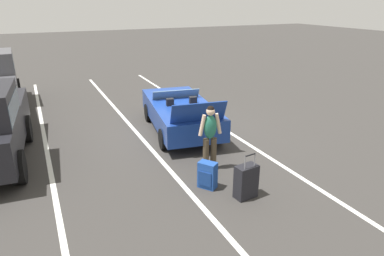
{
  "coord_description": "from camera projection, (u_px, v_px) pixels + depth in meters",
  "views": [
    {
      "loc": [
        -9.61,
        4.1,
        4.0
      ],
      "look_at": [
        -1.76,
        0.41,
        0.75
      ],
      "focal_mm": 32.22,
      "sensor_mm": 36.0,
      "label": 1
    }
  ],
  "objects": [
    {
      "name": "ground_plane",
      "position": [
        180.0,
        131.0,
        11.18
      ],
      "size": [
        80.0,
        80.0,
        0.0
      ],
      "primitive_type": "plane",
      "color": "#383533"
    },
    {
      "name": "lot_line_near",
      "position": [
        217.0,
        125.0,
        11.72
      ],
      "size": [
        18.0,
        0.12,
        0.01
      ],
      "primitive_type": "cube",
      "color": "silver",
      "rests_on": "ground_plane"
    },
    {
      "name": "lot_line_mid",
      "position": [
        141.0,
        137.0,
        10.65
      ],
      "size": [
        18.0,
        0.12,
        0.01
      ],
      "primitive_type": "cube",
      "color": "silver",
      "rests_on": "ground_plane"
    },
    {
      "name": "lot_line_far",
      "position": [
        47.0,
        153.0,
        9.57
      ],
      "size": [
        18.0,
        0.12,
        0.01
      ],
      "primitive_type": "cube",
      "color": "silver",
      "rests_on": "ground_plane"
    },
    {
      "name": "convertible_car",
      "position": [
        179.0,
        111.0,
        11.15
      ],
      "size": [
        4.38,
        2.36,
        1.52
      ],
      "rotation": [
        0.0,
        0.0,
        -0.15
      ],
      "color": "navy",
      "rests_on": "ground_plane"
    },
    {
      "name": "suitcase_large_black",
      "position": [
        246.0,
        181.0,
        7.31
      ],
      "size": [
        0.35,
        0.51,
        1.04
      ],
      "rotation": [
        0.0,
        0.0,
        0.12
      ],
      "color": "black",
      "rests_on": "ground_plane"
    },
    {
      "name": "suitcase_medium_bright",
      "position": [
        207.0,
        175.0,
        7.7
      ],
      "size": [
        0.47,
        0.43,
        0.62
      ],
      "rotation": [
        0.0,
        0.0,
        2.18
      ],
      "color": "#1E479E",
      "rests_on": "ground_plane"
    },
    {
      "name": "traveler_person",
      "position": [
        210.0,
        134.0,
        8.34
      ],
      "size": [
        0.26,
        0.61,
        1.65
      ],
      "rotation": [
        0.0,
        0.0,
        -0.12
      ],
      "color": "#4C3F2D",
      "rests_on": "ground_plane"
    }
  ]
}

